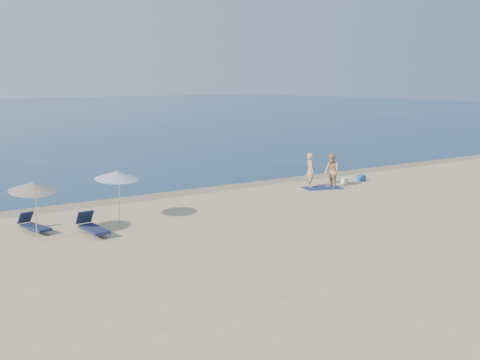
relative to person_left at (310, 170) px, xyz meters
name	(u,v)px	position (x,y,z in m)	size (l,w,h in m)	color
wet_sand_strip	(219,188)	(-4.03, 2.55, -0.90)	(240.00, 1.60, 0.00)	#847254
person_left	(310,170)	(0.00, 0.00, 0.00)	(0.66, 0.43, 1.81)	tan
person_right	(332,171)	(0.79, -0.78, -0.01)	(0.87, 0.68, 1.79)	tan
beach_towel	(322,188)	(0.38, -0.54, -0.89)	(1.97, 1.10, 0.03)	#101C52
white_bag	(345,181)	(2.39, -0.14, -0.76)	(0.33, 0.29, 0.29)	white
blue_cooler	(361,178)	(3.75, -0.07, -0.74)	(0.45, 0.32, 0.32)	#1B4D95
umbrella_near	(117,175)	(-11.50, -1.67, 1.02)	(1.81, 1.82, 2.20)	silver
umbrella_far	(33,187)	(-14.95, -2.43, 1.03)	(1.74, 1.77, 2.23)	silver
lounger_left	(34,226)	(-14.66, -1.23, -0.64)	(0.88, 1.69, 0.71)	#16203D
lounger_right	(92,227)	(-13.00, -2.79, -0.61)	(0.65, 1.82, 0.80)	#16203E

